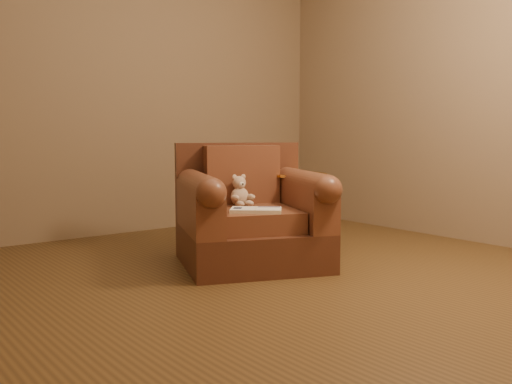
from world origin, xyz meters
TOP-DOWN VIEW (x-y plane):
  - floor at (0.00, 0.00)m, footprint 4.00×4.00m
  - armchair at (0.10, 0.39)m, footprint 1.15×1.13m
  - teddy_bear at (0.08, 0.47)m, footprint 0.16×0.18m
  - guidebook at (-0.02, 0.16)m, footprint 0.36×0.35m
  - side_table at (0.59, 0.45)m, footprint 0.42×0.42m

SIDE VIEW (x-z plane):
  - floor at x=0.00m, z-range 0.00..0.00m
  - armchair at x=0.10m, z-range -0.09..0.72m
  - side_table at x=0.59m, z-range 0.02..0.61m
  - guidebook at x=-0.02m, z-range 0.39..0.41m
  - teddy_bear at x=0.08m, z-range 0.36..0.58m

